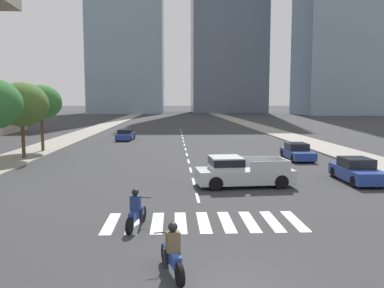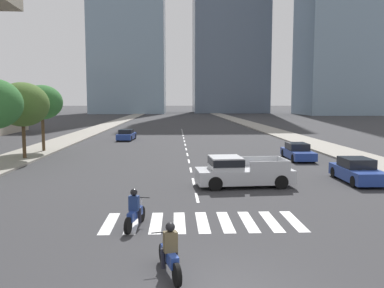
{
  "view_description": "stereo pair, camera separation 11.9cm",
  "coord_description": "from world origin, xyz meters",
  "px_view_note": "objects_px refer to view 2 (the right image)",
  "views": [
    {
      "loc": [
        -1.15,
        -9.42,
        4.7
      ],
      "look_at": [
        0.0,
        15.84,
        2.0
      ],
      "focal_mm": 37.74,
      "sensor_mm": 36.0,
      "label": 1
    },
    {
      "loc": [
        -1.03,
        -9.42,
        4.7
      ],
      "look_at": [
        0.0,
        15.84,
        2.0
      ],
      "focal_mm": 37.74,
      "sensor_mm": 36.0,
      "label": 2
    }
  ],
  "objects_px": {
    "street_tree_third": "(42,102)",
    "sedan_blue_1": "(298,152)",
    "sedan_blue_2": "(126,135)",
    "street_tree_second": "(22,105)",
    "motorcycle_lead": "(170,254)",
    "sedan_blue_0": "(357,171)",
    "motorcycle_trailing": "(135,212)",
    "pickup_truck": "(240,172)"
  },
  "relations": [
    {
      "from": "street_tree_third",
      "to": "sedan_blue_1",
      "type": "bearing_deg",
      "value": -14.09
    },
    {
      "from": "sedan_blue_2",
      "to": "street_tree_second",
      "type": "xyz_separation_m",
      "value": [
        -6.22,
        -16.06,
        3.82
      ]
    },
    {
      "from": "sedan_blue_2",
      "to": "sedan_blue_1",
      "type": "bearing_deg",
      "value": -133.26
    },
    {
      "from": "motorcycle_lead",
      "to": "sedan_blue_0",
      "type": "xyz_separation_m",
      "value": [
        10.74,
        12.21,
        0.05
      ]
    },
    {
      "from": "sedan_blue_2",
      "to": "street_tree_second",
      "type": "relative_size",
      "value": 0.72
    },
    {
      "from": "motorcycle_lead",
      "to": "street_tree_third",
      "type": "relative_size",
      "value": 0.34
    },
    {
      "from": "sedan_blue_2",
      "to": "street_tree_second",
      "type": "distance_m",
      "value": 17.64
    },
    {
      "from": "sedan_blue_0",
      "to": "street_tree_third",
      "type": "distance_m",
      "value": 27.31
    },
    {
      "from": "motorcycle_lead",
      "to": "street_tree_third",
      "type": "xyz_separation_m",
      "value": [
        -11.98,
        26.87,
        3.99
      ]
    },
    {
      "from": "motorcycle_lead",
      "to": "street_tree_second",
      "type": "height_order",
      "value": "street_tree_second"
    },
    {
      "from": "motorcycle_trailing",
      "to": "sedan_blue_2",
      "type": "bearing_deg",
      "value": 20.29
    },
    {
      "from": "sedan_blue_2",
      "to": "street_tree_third",
      "type": "height_order",
      "value": "street_tree_third"
    },
    {
      "from": "sedan_blue_2",
      "to": "pickup_truck",
      "type": "bearing_deg",
      "value": -157.02
    },
    {
      "from": "sedan_blue_1",
      "to": "street_tree_second",
      "type": "height_order",
      "value": "street_tree_second"
    },
    {
      "from": "sedan_blue_0",
      "to": "sedan_blue_2",
      "type": "bearing_deg",
      "value": -146.77
    },
    {
      "from": "motorcycle_trailing",
      "to": "street_tree_second",
      "type": "height_order",
      "value": "street_tree_second"
    },
    {
      "from": "motorcycle_lead",
      "to": "pickup_truck",
      "type": "xyz_separation_m",
      "value": [
        3.7,
        11.28,
        0.23
      ]
    },
    {
      "from": "motorcycle_trailing",
      "to": "pickup_truck",
      "type": "xyz_separation_m",
      "value": [
        5.05,
        7.11,
        0.23
      ]
    },
    {
      "from": "pickup_truck",
      "to": "street_tree_third",
      "type": "bearing_deg",
      "value": -49.28
    },
    {
      "from": "motorcycle_trailing",
      "to": "street_tree_second",
      "type": "xyz_separation_m",
      "value": [
        -10.63,
        17.96,
        3.84
      ]
    },
    {
      "from": "motorcycle_trailing",
      "to": "street_tree_third",
      "type": "height_order",
      "value": "street_tree_third"
    },
    {
      "from": "pickup_truck",
      "to": "sedan_blue_2",
      "type": "height_order",
      "value": "pickup_truck"
    },
    {
      "from": "sedan_blue_2",
      "to": "street_tree_third",
      "type": "relative_size",
      "value": 0.73
    },
    {
      "from": "motorcycle_trailing",
      "to": "street_tree_second",
      "type": "distance_m",
      "value": 21.22
    },
    {
      "from": "motorcycle_trailing",
      "to": "sedan_blue_0",
      "type": "bearing_deg",
      "value": -43.42
    },
    {
      "from": "motorcycle_lead",
      "to": "motorcycle_trailing",
      "type": "relative_size",
      "value": 0.97
    },
    {
      "from": "motorcycle_trailing",
      "to": "sedan_blue_0",
      "type": "distance_m",
      "value": 14.52
    },
    {
      "from": "motorcycle_lead",
      "to": "sedan_blue_0",
      "type": "height_order",
      "value": "motorcycle_lead"
    },
    {
      "from": "sedan_blue_1",
      "to": "street_tree_third",
      "type": "height_order",
      "value": "street_tree_third"
    },
    {
      "from": "motorcycle_trailing",
      "to": "pickup_truck",
      "type": "relative_size",
      "value": 0.39
    },
    {
      "from": "pickup_truck",
      "to": "street_tree_second",
      "type": "relative_size",
      "value": 0.89
    },
    {
      "from": "sedan_blue_0",
      "to": "motorcycle_trailing",
      "type": "bearing_deg",
      "value": -55.52
    },
    {
      "from": "sedan_blue_2",
      "to": "street_tree_third",
      "type": "bearing_deg",
      "value": 154.87
    },
    {
      "from": "pickup_truck",
      "to": "sedan_blue_1",
      "type": "bearing_deg",
      "value": -126.56
    },
    {
      "from": "street_tree_second",
      "to": "pickup_truck",
      "type": "bearing_deg",
      "value": -34.71
    },
    {
      "from": "motorcycle_trailing",
      "to": "sedan_blue_1",
      "type": "xyz_separation_m",
      "value": [
        11.37,
        17.18,
        0.02
      ]
    },
    {
      "from": "pickup_truck",
      "to": "street_tree_third",
      "type": "height_order",
      "value": "street_tree_third"
    },
    {
      "from": "motorcycle_lead",
      "to": "sedan_blue_0",
      "type": "relative_size",
      "value": 0.47
    },
    {
      "from": "street_tree_third",
      "to": "motorcycle_lead",
      "type": "bearing_deg",
      "value": -65.97
    },
    {
      "from": "pickup_truck",
      "to": "sedan_blue_0",
      "type": "xyz_separation_m",
      "value": [
        7.04,
        0.94,
        -0.18
      ]
    },
    {
      "from": "street_tree_third",
      "to": "sedan_blue_2",
      "type": "bearing_deg",
      "value": 61.23
    },
    {
      "from": "pickup_truck",
      "to": "sedan_blue_1",
      "type": "relative_size",
      "value": 1.17
    }
  ]
}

